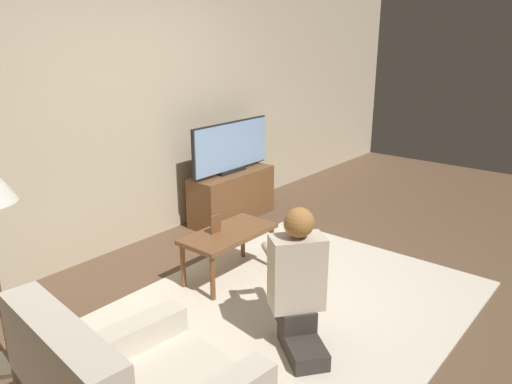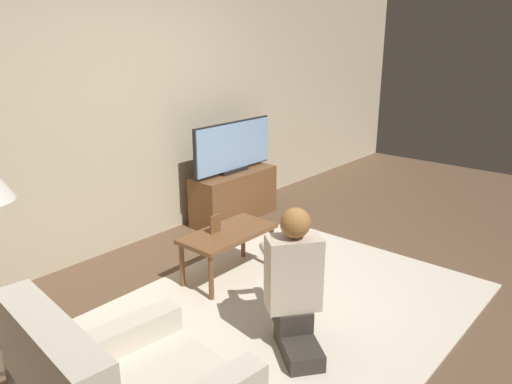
{
  "view_description": "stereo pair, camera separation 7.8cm",
  "coord_description": "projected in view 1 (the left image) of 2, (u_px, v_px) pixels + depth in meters",
  "views": [
    {
      "loc": [
        -2.67,
        -1.85,
        1.96
      ],
      "look_at": [
        0.42,
        0.67,
        0.68
      ],
      "focal_mm": 35.0,
      "sensor_mm": 36.0,
      "label": 1
    },
    {
      "loc": [
        -2.62,
        -1.91,
        1.96
      ],
      "look_at": [
        0.42,
        0.67,
        0.68
      ],
      "focal_mm": 35.0,
      "sensor_mm": 36.0,
      "label": 2
    }
  ],
  "objects": [
    {
      "name": "tv_stand",
      "position": [
        232.0,
        196.0,
        5.4
      ],
      "size": [
        1.02,
        0.36,
        0.53
      ],
      "color": "brown",
      "rests_on": "ground_plane"
    },
    {
      "name": "coffee_table",
      "position": [
        229.0,
        238.0,
        4.06
      ],
      "size": [
        0.81,
        0.4,
        0.42
      ],
      "color": "brown",
      "rests_on": "ground_plane"
    },
    {
      "name": "tv",
      "position": [
        231.0,
        147.0,
        5.23
      ],
      "size": [
        1.11,
        0.08,
        0.54
      ],
      "color": "black",
      "rests_on": "tv_stand"
    },
    {
      "name": "rug",
      "position": [
        291.0,
        309.0,
        3.68
      ],
      "size": [
        2.81,
        2.18,
        0.02
      ],
      "color": "beige",
      "rests_on": "ground_plane"
    },
    {
      "name": "picture_frame",
      "position": [
        216.0,
        224.0,
        3.99
      ],
      "size": [
        0.11,
        0.01,
        0.15
      ],
      "color": "brown",
      "rests_on": "coffee_table"
    },
    {
      "name": "ground_plane",
      "position": [
        291.0,
        310.0,
        3.68
      ],
      "size": [
        10.0,
        10.0,
        0.0
      ],
      "primitive_type": "plane",
      "color": "brown"
    },
    {
      "name": "person_kneeling",
      "position": [
        297.0,
        278.0,
        3.15
      ],
      "size": [
        0.67,
        0.76,
        0.93
      ],
      "rotation": [
        0.0,
        0.0,
        2.48
      ],
      "color": "#332D28",
      "rests_on": "rug"
    },
    {
      "name": "wall_back",
      "position": [
        118.0,
        109.0,
        4.44
      ],
      "size": [
        10.0,
        0.06,
        2.6
      ],
      "color": "beige",
      "rests_on": "ground_plane"
    }
  ]
}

